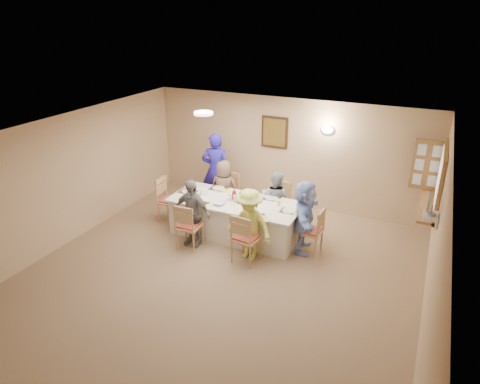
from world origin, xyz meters
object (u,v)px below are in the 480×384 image
at_px(chair_back_right, 277,204).
at_px(caregiver, 216,170).
at_px(dining_table, 236,218).
at_px(diner_front_left, 192,213).
at_px(chair_left_end, 170,200).
at_px(chair_back_left, 227,195).
at_px(diner_back_right, 276,200).
at_px(chair_right_end, 310,230).
at_px(diner_right_end, 304,217).
at_px(condiment_ketchup, 234,194).
at_px(serving_hatch, 440,180).
at_px(desk_fan, 430,206).
at_px(diner_front_right, 249,225).
at_px(chair_front_right, 246,237).
at_px(diner_back_left, 224,189).
at_px(chair_front_left, 189,225).

relative_size(chair_back_right, caregiver, 0.54).
xyz_separation_m(dining_table, diner_front_left, (-0.60, -0.68, 0.29)).
relative_size(chair_left_end, caregiver, 0.56).
height_order(chair_back_left, diner_back_right, diner_back_right).
relative_size(chair_right_end, diner_front_left, 0.67).
height_order(dining_table, chair_right_end, chair_right_end).
height_order(chair_right_end, diner_right_end, diner_right_end).
relative_size(chair_left_end, chair_right_end, 1.07).
bearing_deg(condiment_ketchup, dining_table, -34.35).
height_order(chair_left_end, diner_right_end, diner_right_end).
bearing_deg(serving_hatch, diner_front_left, -160.14).
height_order(desk_fan, diner_front_right, desk_fan).
height_order(dining_table, chair_back_right, chair_back_right).
height_order(chair_left_end, diner_back_right, diner_back_right).
distance_m(chair_back_left, condiment_ketchup, 1.04).
bearing_deg(diner_front_left, chair_front_right, -2.24).
xyz_separation_m(desk_fan, chair_front_right, (-2.88, -0.28, -1.06)).
relative_size(chair_front_right, caregiver, 0.56).
bearing_deg(chair_front_right, dining_table, -46.08).
xyz_separation_m(chair_left_end, condiment_ketchup, (1.51, 0.03, 0.40)).
bearing_deg(diner_back_right, chair_back_right, -82.28).
bearing_deg(diner_front_right, diner_right_end, 46.73).
relative_size(diner_back_right, diner_right_end, 0.87).
height_order(diner_back_right, caregiver, caregiver).
bearing_deg(chair_back_left, dining_table, -46.93).
bearing_deg(dining_table, chair_right_end, 0.00).
bearing_deg(desk_fan, diner_back_right, 157.41).
bearing_deg(serving_hatch, diner_right_end, -158.98).
bearing_deg(diner_back_right, dining_table, 56.30).
bearing_deg(diner_back_right, diner_back_left, 7.72).
bearing_deg(serving_hatch, diner_front_right, -153.14).
bearing_deg(diner_front_left, desk_fan, 5.75).
xyz_separation_m(chair_back_left, condiment_ketchup, (0.56, -0.77, 0.41)).
bearing_deg(condiment_ketchup, diner_right_end, -1.14).
bearing_deg(caregiver, chair_front_left, 81.82).
distance_m(desk_fan, condiment_ketchup, 3.62).
bearing_deg(chair_front_left, chair_right_end, -162.05).
xyz_separation_m(chair_back_left, chair_left_end, (-0.95, -0.80, 0.01)).
bearing_deg(chair_right_end, chair_left_end, -86.04).
bearing_deg(chair_front_right, diner_back_left, -43.92).
bearing_deg(chair_back_right, serving_hatch, 7.29).
relative_size(desk_fan, diner_front_left, 0.22).
bearing_deg(dining_table, chair_back_left, 126.87).
bearing_deg(diner_right_end, diner_front_left, 97.45).
xyz_separation_m(serving_hatch, chair_right_end, (-2.04, -0.83, -1.05)).
bearing_deg(condiment_ketchup, serving_hatch, 12.48).
bearing_deg(condiment_ketchup, chair_back_right, 50.18).
distance_m(serving_hatch, chair_left_end, 5.30).
distance_m(chair_back_right, chair_left_end, 2.29).
bearing_deg(serving_hatch, chair_front_right, -151.34).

